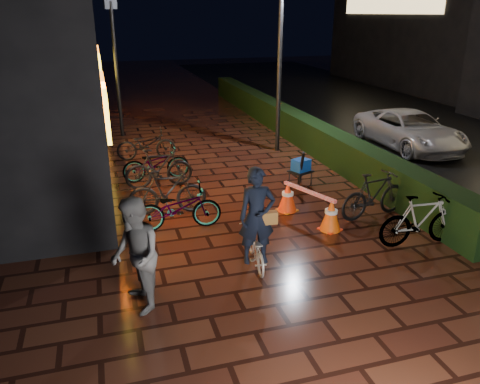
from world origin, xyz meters
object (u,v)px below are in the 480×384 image
object	(u,v)px
van	(409,130)
bystander_person	(136,256)
traffic_barrier	(308,205)
cyclist	(256,231)
cart_assembly	(301,167)

from	to	relation	value
van	bystander_person	bearing A→B (deg)	-145.37
van	traffic_barrier	size ratio (longest dim) A/B	2.56
bystander_person	cyclist	size ratio (longest dim) A/B	0.97
traffic_barrier	cart_assembly	bearing A→B (deg)	71.14
cyclist	traffic_barrier	bearing A→B (deg)	42.51
bystander_person	van	bearing A→B (deg)	116.79
cyclist	traffic_barrier	distance (m)	2.46
van	cyclist	xyz separation A→B (m)	(-7.71, -6.31, 0.09)
van	cyclist	bearing A→B (deg)	-141.49
van	cyclist	world-z (taller)	cyclist
traffic_barrier	van	bearing A→B (deg)	38.24
van	traffic_barrier	distance (m)	7.53
cart_assembly	van	bearing A→B (deg)	26.30
bystander_person	cyclist	xyz separation A→B (m)	(2.21, 0.75, -0.22)
bystander_person	cyclist	distance (m)	2.35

